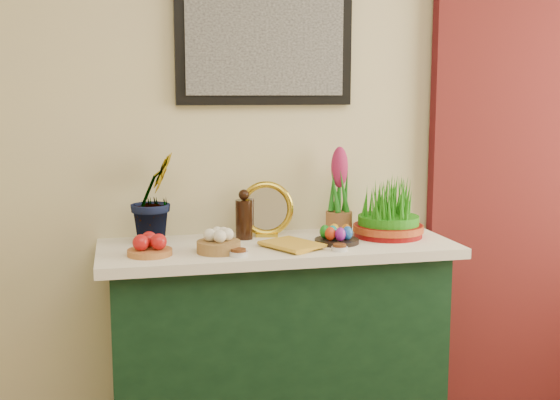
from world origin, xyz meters
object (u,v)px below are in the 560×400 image
object	(u,v)px
sideboard	(277,354)
mirror	(266,210)
book	(276,247)
hyacinth_green	(153,183)
wheatgrass_sabzeh	(389,212)

from	to	relation	value
sideboard	mirror	distance (m)	0.59
mirror	book	xyz separation A→B (m)	(-0.02, -0.29, -0.10)
hyacinth_green	mirror	xyz separation A→B (m)	(0.46, 0.02, -0.13)
book	hyacinth_green	bearing A→B (deg)	120.05
mirror	wheatgrass_sabzeh	world-z (taller)	wheatgrass_sabzeh
sideboard	book	size ratio (longest dim) A/B	5.91
mirror	sideboard	bearing A→B (deg)	-84.75
hyacinth_green	book	world-z (taller)	hyacinth_green
mirror	wheatgrass_sabzeh	xyz separation A→B (m)	(0.49, -0.13, -0.01)
sideboard	wheatgrass_sabzeh	size ratio (longest dim) A/B	4.47
mirror	wheatgrass_sabzeh	distance (m)	0.51
sideboard	wheatgrass_sabzeh	bearing A→B (deg)	1.96
sideboard	hyacinth_green	bearing A→B (deg)	164.93
sideboard	mirror	xyz separation A→B (m)	(-0.01, 0.15, 0.58)
sideboard	book	distance (m)	0.50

